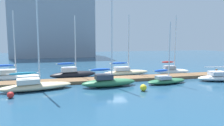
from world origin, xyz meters
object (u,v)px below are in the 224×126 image
object	(u,v)px
sailboat_3	(108,81)
harbor_building_distant	(54,21)
mooring_buoy_yellow	(143,88)
mooring_buoy_red	(11,95)
sailboat_2	(73,73)
sailboat_0	(12,76)
sailboat_1	(35,85)
sailboat_7	(221,77)
sailboat_6	(172,70)
sailboat_4	(126,71)
sailboat_5	(166,80)

from	to	relation	value
sailboat_3	harbor_building_distant	distance (m)	44.86
mooring_buoy_yellow	mooring_buoy_red	world-z (taller)	mooring_buoy_yellow
sailboat_2	mooring_buoy_red	size ratio (longest dim) A/B	14.25
sailboat_0	sailboat_1	size ratio (longest dim) A/B	0.72
mooring_buoy_red	sailboat_7	bearing A→B (deg)	4.93
sailboat_3	sailboat_6	xyz separation A→B (m)	(11.10, 5.83, -0.05)
sailboat_7	harbor_building_distant	bearing A→B (deg)	123.30
sailboat_0	sailboat_3	bearing A→B (deg)	-30.66
sailboat_4	sailboat_7	world-z (taller)	sailboat_7
sailboat_7	mooring_buoy_yellow	size ratio (longest dim) A/B	13.00
sailboat_3	mooring_buoy_yellow	bearing A→B (deg)	-46.89
sailboat_6	mooring_buoy_yellow	bearing A→B (deg)	-128.29
sailboat_0	mooring_buoy_red	xyz separation A→B (m)	(1.59, -8.41, -0.31)
sailboat_3	harbor_building_distant	xyz separation A→B (m)	(-6.87, 43.21, 9.90)
sailboat_5	harbor_building_distant	world-z (taller)	harbor_building_distant
sailboat_4	mooring_buoy_red	xyz separation A→B (m)	(-13.35, -8.71, -0.25)
sailboat_6	mooring_buoy_yellow	world-z (taller)	sailboat_6
sailboat_2	mooring_buoy_red	distance (m)	10.29
mooring_buoy_yellow	sailboat_0	bearing A→B (deg)	147.60
sailboat_3	sailboat_7	world-z (taller)	sailboat_3
sailboat_1	sailboat_3	world-z (taller)	sailboat_1
sailboat_4	mooring_buoy_red	distance (m)	15.95
sailboat_1	sailboat_6	world-z (taller)	sailboat_1
sailboat_6	sailboat_7	size ratio (longest dim) A/B	0.99
sailboat_1	mooring_buoy_red	xyz separation A→B (m)	(-1.77, -2.46, -0.30)
sailboat_3	mooring_buoy_red	bearing A→B (deg)	-170.72
sailboat_1	sailboat_4	size ratio (longest dim) A/B	1.42
sailboat_4	harbor_building_distant	xyz separation A→B (m)	(-10.86, 36.79, 9.97)
sailboat_6	sailboat_7	bearing A→B (deg)	-56.13
sailboat_5	sailboat_6	bearing A→B (deg)	45.66
sailboat_5	sailboat_7	bearing A→B (deg)	-10.21
mooring_buoy_red	mooring_buoy_yellow	bearing A→B (deg)	-1.98
sailboat_3	sailboat_5	size ratio (longest dim) A/B	1.30
sailboat_3	sailboat_5	xyz separation A→B (m)	(6.91, -0.08, -0.16)
sailboat_0	mooring_buoy_yellow	world-z (taller)	sailboat_0
sailboat_4	sailboat_5	distance (m)	7.12
sailboat_3	mooring_buoy_yellow	xyz separation A→B (m)	(2.97, -2.72, -0.28)
sailboat_2	mooring_buoy_red	world-z (taller)	sailboat_2
sailboat_5	mooring_buoy_yellow	size ratio (longest dim) A/B	10.59
sailboat_0	sailboat_6	xyz separation A→B (m)	(22.05, -0.29, -0.03)
sailboat_0	sailboat_7	distance (m)	26.14
sailboat_1	sailboat_7	distance (m)	22.00
sailboat_4	mooring_buoy_yellow	bearing A→B (deg)	-102.04
sailboat_0	sailboat_4	bearing A→B (deg)	-0.30
sailboat_2	sailboat_0	bearing A→B (deg)	170.24
sailboat_0	mooring_buoy_yellow	distance (m)	16.49
sailboat_1	mooring_buoy_red	bearing A→B (deg)	-136.11
mooring_buoy_red	harbor_building_distant	size ratio (longest dim) A/B	0.03
sailboat_4	sailboat_5	world-z (taller)	sailboat_4
sailboat_5	mooring_buoy_yellow	xyz separation A→B (m)	(-3.94, -2.64, -0.11)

